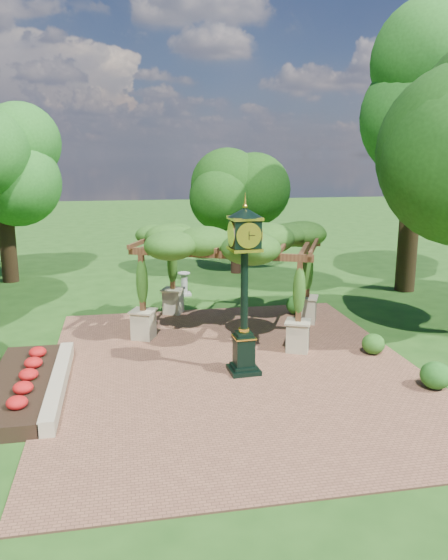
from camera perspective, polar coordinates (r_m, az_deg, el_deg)
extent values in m
plane|color=#1E4714|center=(14.32, 1.90, -10.84)|extent=(120.00, 120.00, 0.00)
cube|color=brown|center=(15.21, 1.07, -9.29)|extent=(10.00, 12.00, 0.04)
cube|color=#C6B793|center=(14.50, -16.90, -10.25)|extent=(0.35, 5.00, 0.40)
cube|color=red|center=(14.64, -20.45, -10.38)|extent=(1.50, 5.00, 0.36)
cube|color=black|center=(14.96, 2.07, -9.36)|extent=(0.84, 0.84, 0.12)
cube|color=black|center=(14.76, 2.08, -7.43)|extent=(0.53, 0.53, 0.89)
cube|color=yellow|center=(14.63, 2.10, -5.98)|extent=(0.59, 0.59, 0.04)
cylinder|color=black|center=(14.26, 2.14, -1.07)|extent=(0.21, 0.21, 2.28)
cube|color=black|center=(13.98, 2.19, 4.86)|extent=(0.74, 0.74, 0.69)
cylinder|color=white|center=(13.64, 2.61, 4.66)|extent=(0.60, 0.07, 0.60)
cone|color=black|center=(13.91, 2.21, 7.09)|extent=(0.95, 0.95, 0.25)
sphere|color=yellow|center=(13.90, 2.21, 7.70)|extent=(0.14, 0.14, 0.14)
cube|color=#B6AD87|center=(17.63, -8.41, -4.67)|extent=(0.84, 0.84, 0.88)
cube|color=brown|center=(17.26, -8.56, -0.24)|extent=(0.21, 0.21, 1.82)
cube|color=#B6AD87|center=(16.50, 7.72, -5.88)|extent=(0.84, 0.84, 0.88)
cube|color=brown|center=(16.11, 7.87, -1.16)|extent=(0.21, 0.21, 1.82)
cube|color=#B6AD87|center=(20.28, -5.34, -2.25)|extent=(0.84, 0.84, 0.88)
cube|color=brown|center=(19.96, -5.42, 1.63)|extent=(0.21, 0.21, 1.82)
cube|color=#B6AD87|center=(19.31, 8.62, -3.12)|extent=(0.84, 0.84, 0.88)
cube|color=brown|center=(18.97, 8.76, 0.95)|extent=(0.21, 0.21, 1.82)
cube|color=brown|center=(16.31, -0.64, 2.68)|extent=(5.25, 2.46, 0.22)
cube|color=brown|center=(19.14, 1.51, 4.20)|extent=(5.25, 2.46, 0.22)
ellipsoid|color=#275317|center=(17.68, 0.52, 4.35)|extent=(6.64, 5.56, 0.98)
cube|color=#9B9C93|center=(23.08, -4.17, -1.46)|extent=(0.55, 0.55, 0.10)
cylinder|color=#9B9C93|center=(22.98, -4.18, -0.40)|extent=(0.28, 0.28, 0.88)
cylinder|color=#9B9C93|center=(22.88, -4.20, 0.72)|extent=(0.52, 0.52, 0.05)
ellipsoid|color=#1F5819|center=(14.84, 21.24, -9.26)|extent=(0.78, 0.78, 0.69)
ellipsoid|color=#265919|center=(16.76, 15.34, -6.45)|extent=(0.89, 0.89, 0.60)
ellipsoid|color=#205518|center=(20.23, 7.61, -2.59)|extent=(0.92, 0.92, 0.72)
cylinder|color=#312113|center=(27.08, -21.63, 3.15)|extent=(0.74, 0.74, 3.20)
ellipsoid|color=#22621C|center=(26.76, -22.37, 11.88)|extent=(3.89, 3.89, 5.05)
cylinder|color=black|center=(27.19, 1.34, 3.45)|extent=(0.59, 0.59, 2.59)
ellipsoid|color=#174010|center=(26.85, 1.38, 10.50)|extent=(3.34, 3.34, 4.09)
cylinder|color=#332513|center=(24.72, 18.67, 4.02)|extent=(0.84, 0.84, 4.46)
ellipsoid|color=#23631C|center=(24.56, 19.68, 17.39)|extent=(4.94, 4.94, 7.05)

